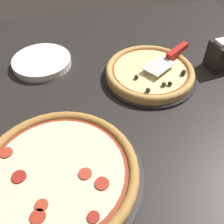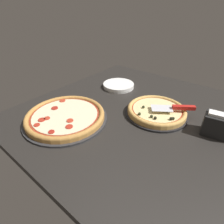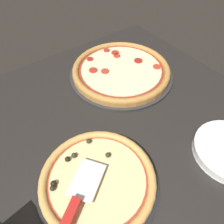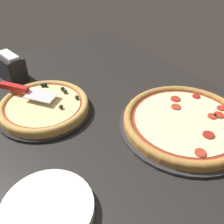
% 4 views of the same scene
% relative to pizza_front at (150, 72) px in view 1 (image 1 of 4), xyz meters
% --- Properties ---
extents(ground_plane, '(1.23, 1.20, 0.04)m').
position_rel_pizza_front_xyz_m(ground_plane, '(0.08, 0.04, -0.04)').
color(ground_plane, black).
extents(pizza_pan_front, '(0.33, 0.33, 0.01)m').
position_rel_pizza_front_xyz_m(pizza_pan_front, '(0.00, -0.00, -0.02)').
color(pizza_pan_front, black).
rests_on(pizza_pan_front, ground_plane).
extents(pizza_front, '(0.31, 0.31, 0.04)m').
position_rel_pizza_front_xyz_m(pizza_front, '(0.00, 0.00, 0.00)').
color(pizza_front, tan).
rests_on(pizza_front, pizza_pan_front).
extents(pizza_pan_back, '(0.43, 0.43, 0.01)m').
position_rel_pizza_front_xyz_m(pizza_pan_back, '(0.34, 0.34, -0.02)').
color(pizza_pan_back, '#2D2D30').
rests_on(pizza_pan_back, ground_plane).
extents(pizza_back, '(0.40, 0.40, 0.03)m').
position_rel_pizza_front_xyz_m(pizza_back, '(0.34, 0.34, -0.00)').
color(pizza_back, '#B77F3D').
rests_on(pizza_back, pizza_pan_back).
extents(serving_spatula, '(0.21, 0.16, 0.02)m').
position_rel_pizza_front_xyz_m(serving_spatula, '(-0.10, -0.04, 0.03)').
color(serving_spatula, silver).
rests_on(serving_spatula, pizza_front).
extents(plate_stack, '(0.22, 0.22, 0.03)m').
position_rel_pizza_front_xyz_m(plate_stack, '(0.37, -0.16, -0.01)').
color(plate_stack, white).
rests_on(plate_stack, ground_plane).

